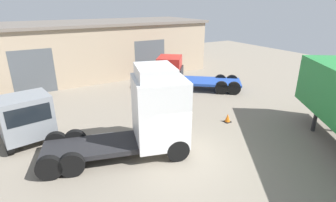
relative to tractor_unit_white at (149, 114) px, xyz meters
name	(u,v)px	position (x,y,z in m)	size (l,w,h in m)	color
ground_plane	(183,158)	(1.13, -1.38, -2.06)	(60.00, 60.00, 0.00)	gray
warehouse_building	(86,49)	(1.13, 16.56, 0.57)	(24.08, 8.41, 5.25)	tan
tractor_unit_white	(149,114)	(0.00, 0.00, 0.00)	(7.19, 4.23, 4.38)	silver
flatbed_truck_red	(181,73)	(6.93, 7.90, -0.73)	(6.97, 6.22, 2.73)	red
flatbed_truck_grey	(22,115)	(-5.29, 4.99, -0.79)	(3.60, 8.04, 2.66)	gray
traffic_cone	(228,118)	(5.76, 0.67, -1.81)	(0.40, 0.40, 0.55)	black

